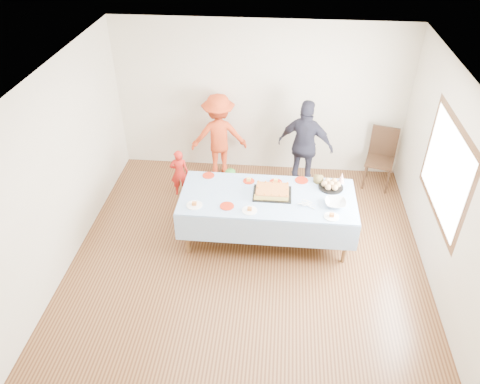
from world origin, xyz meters
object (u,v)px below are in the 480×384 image
Objects in this scene: party_table at (268,199)px; birthday_cake at (272,192)px; dining_chair at (381,154)px; adult_left at (219,136)px.

birthday_cake reaches higher than party_table.
adult_left reaches higher than dining_chair.
dining_chair is (1.88, 1.69, -0.14)m from party_table.
party_table is 2.53m from dining_chair.
birthday_cake is at bearing 36.41° from party_table.
party_table is at bearing -122.70° from dining_chair.
adult_left reaches higher than party_table.
adult_left reaches higher than birthday_cake.
party_table is 4.57× the size of birthday_cake.
party_table is 0.13m from birthday_cake.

